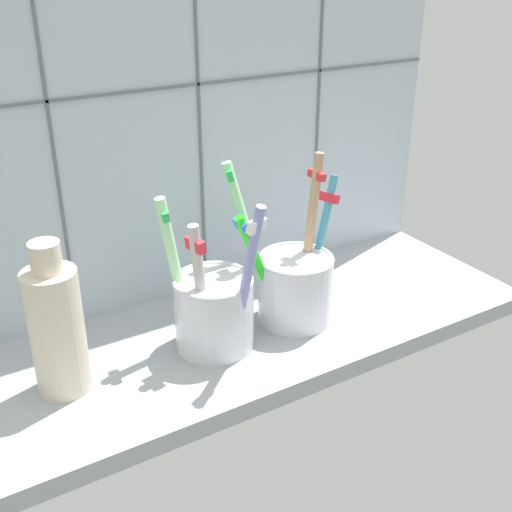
# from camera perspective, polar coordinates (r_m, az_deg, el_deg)

# --- Properties ---
(counter_slab) EXTENTS (0.64, 0.22, 0.02)m
(counter_slab) POSITION_cam_1_polar(r_m,az_deg,el_deg) (0.72, -0.40, -6.97)
(counter_slab) COLOR #9EA3A8
(counter_slab) RESTS_ON ground
(tile_wall_back) EXTENTS (0.64, 0.02, 0.45)m
(tile_wall_back) POSITION_cam_1_polar(r_m,az_deg,el_deg) (0.73, -5.42, 12.03)
(tile_wall_back) COLOR #B2C1CC
(tile_wall_back) RESTS_ON ground
(toothbrush_cup_left) EXTENTS (0.09, 0.10, 0.17)m
(toothbrush_cup_left) POSITION_cam_1_polar(r_m,az_deg,el_deg) (0.66, -3.82, -4.61)
(toothbrush_cup_left) COLOR silver
(toothbrush_cup_left) RESTS_ON counter_slab
(toothbrush_cup_right) EXTENTS (0.14, 0.09, 0.18)m
(toothbrush_cup_right) POSITION_cam_1_polar(r_m,az_deg,el_deg) (0.70, 3.38, -2.32)
(toothbrush_cup_right) COLOR silver
(toothbrush_cup_right) RESTS_ON counter_slab
(ceramic_vase) EXTENTS (0.05, 0.05, 0.15)m
(ceramic_vase) POSITION_cam_1_polar(r_m,az_deg,el_deg) (0.61, -17.27, -6.07)
(ceramic_vase) COLOR beige
(ceramic_vase) RESTS_ON counter_slab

